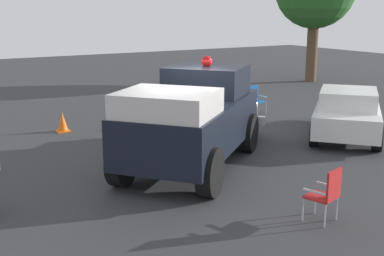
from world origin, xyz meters
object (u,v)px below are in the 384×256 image
object	(u,v)px
lawn_chair_by_car	(255,97)
lawn_chair_spare	(327,191)
spectator_seated	(229,103)
classic_hot_rod	(347,111)
traffic_cone	(62,122)
lawn_chair_near_truck	(230,106)
vintage_fire_truck	(195,117)

from	to	relation	value
lawn_chair_by_car	lawn_chair_spare	bearing A→B (deg)	59.71
lawn_chair_spare	spectator_seated	size ratio (longest dim) A/B	0.79
classic_hot_rod	spectator_seated	xyz separation A→B (m)	(2.14, -3.15, -0.05)
lawn_chair_spare	traffic_cone	distance (m)	9.36
lawn_chair_near_truck	traffic_cone	world-z (taller)	lawn_chair_near_truck
classic_hot_rod	traffic_cone	distance (m)	8.74
lawn_chair_spare	lawn_chair_near_truck	bearing A→B (deg)	-112.80
spectator_seated	classic_hot_rod	bearing A→B (deg)	124.11
lawn_chair_near_truck	traffic_cone	size ratio (longest dim) A/B	1.61
lawn_chair_by_car	traffic_cone	bearing A→B (deg)	-7.36
spectator_seated	vintage_fire_truck	bearing A→B (deg)	44.65
traffic_cone	lawn_chair_by_car	bearing A→B (deg)	172.64
classic_hot_rod	spectator_seated	distance (m)	3.81
classic_hot_rod	lawn_chair_spare	xyz separation A→B (m)	(5.16, 4.23, -0.16)
vintage_fire_truck	lawn_chair_near_truck	xyz separation A→B (m)	(-3.35, -3.27, -0.61)
classic_hot_rod	lawn_chair_by_car	world-z (taller)	classic_hot_rod
lawn_chair_by_car	lawn_chair_spare	distance (m)	9.54
vintage_fire_truck	classic_hot_rod	world-z (taller)	vintage_fire_truck
lawn_chair_near_truck	classic_hot_rod	bearing A→B (deg)	122.11
vintage_fire_truck	lawn_chair_spare	world-z (taller)	vintage_fire_truck
spectator_seated	lawn_chair_spare	bearing A→B (deg)	67.74
lawn_chair_near_truck	lawn_chair_spare	xyz separation A→B (m)	(3.13, 7.45, 0.00)
vintage_fire_truck	spectator_seated	world-z (taller)	vintage_fire_truck
lawn_chair_spare	spectator_seated	xyz separation A→B (m)	(-3.02, -7.38, 0.11)
vintage_fire_truck	traffic_cone	xyz separation A→B (m)	(1.84, -4.95, -0.89)
lawn_chair_spare	traffic_cone	xyz separation A→B (m)	(2.06, -9.13, -0.28)
traffic_cone	classic_hot_rod	bearing A→B (deg)	145.84
lawn_chair_near_truck	spectator_seated	distance (m)	0.17
lawn_chair_spare	lawn_chair_by_car	bearing A→B (deg)	-120.29
lawn_chair_by_car	lawn_chair_spare	world-z (taller)	same
lawn_chair_near_truck	traffic_cone	distance (m)	5.47
classic_hot_rod	lawn_chair_spare	world-z (taller)	classic_hot_rod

